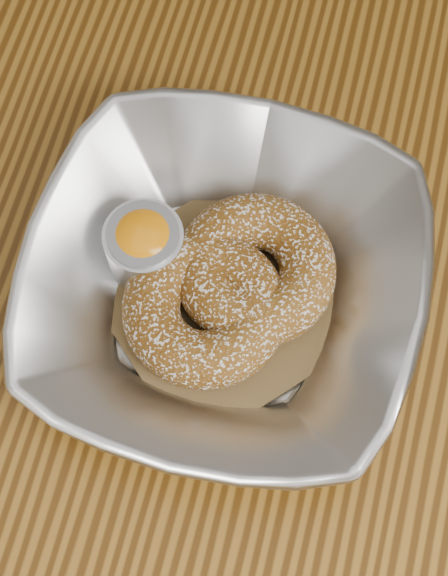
% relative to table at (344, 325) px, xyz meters
% --- Properties ---
extents(ground_plane, '(4.00, 4.00, 0.00)m').
position_rel_table_xyz_m(ground_plane, '(0.00, 0.00, -0.65)').
color(ground_plane, '#565659').
rests_on(ground_plane, ground).
extents(table, '(1.20, 0.80, 0.75)m').
position_rel_table_xyz_m(table, '(0.00, 0.00, 0.00)').
color(table, brown).
rests_on(table, ground_plane).
extents(serving_bowl, '(0.25, 0.25, 0.06)m').
position_rel_table_xyz_m(serving_bowl, '(-0.08, -0.04, 0.13)').
color(serving_bowl, silver).
rests_on(serving_bowl, table).
extents(parchment, '(0.20, 0.20, 0.00)m').
position_rel_table_xyz_m(parchment, '(-0.08, -0.04, 0.11)').
color(parchment, brown).
rests_on(parchment, table).
extents(donut_back, '(0.14, 0.14, 0.04)m').
position_rel_table_xyz_m(donut_back, '(-0.07, -0.02, 0.13)').
color(donut_back, brown).
rests_on(donut_back, parchment).
extents(donut_front, '(0.14, 0.14, 0.04)m').
position_rel_table_xyz_m(donut_front, '(-0.09, -0.06, 0.13)').
color(donut_front, brown).
rests_on(donut_front, parchment).
extents(ramekin, '(0.05, 0.05, 0.05)m').
position_rel_table_xyz_m(ramekin, '(-0.14, -0.03, 0.13)').
color(ramekin, silver).
rests_on(ramekin, table).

